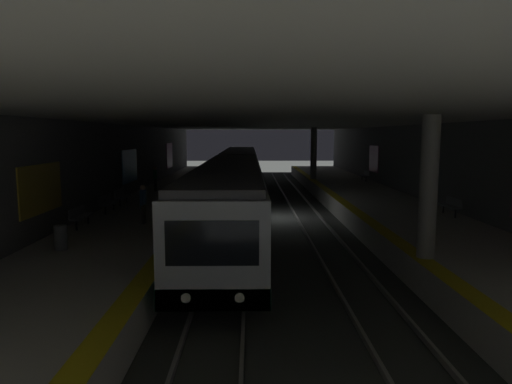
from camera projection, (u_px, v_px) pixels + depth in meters
The scene contains 20 objects.
ground_plane at pixel (272, 218), 27.29m from camera, with size 120.00×120.00×0.00m, color #383A38.
track_left at pixel (308, 217), 27.31m from camera, with size 60.00×1.53×0.16m.
track_right at pixel (235, 217), 27.25m from camera, with size 60.00×1.53×0.16m.
platform_left at pixel (380, 209), 27.31m from camera, with size 60.00×5.30×1.06m.
platform_right at pixel (162, 210), 27.14m from camera, with size 60.00×5.30×1.06m.
wall_left at pixel (430, 171), 27.06m from camera, with size 60.00×0.56×5.60m.
wall_right at pixel (112, 172), 26.84m from camera, with size 60.00×0.56×5.60m.
ceiling_slab at pixel (272, 120), 26.56m from camera, with size 60.00×19.40×0.40m.
pillar_near at pixel (429, 187), 14.33m from camera, with size 0.56×0.56×4.55m.
pillar_far at pixel (314, 153), 40.21m from camera, with size 0.56×0.56×4.55m.
metro_train at pixel (237, 179), 30.55m from camera, with size 39.77×2.83×3.49m.
bench_left_near at pixel (451, 205), 22.14m from camera, with size 1.70×0.47×0.86m.
bench_left_mid at pixel (365, 175), 38.71m from camera, with size 1.70×0.47×0.86m.
bench_right_near at pixel (80, 215), 19.30m from camera, with size 1.70×0.47×0.86m.
bench_right_mid at pixel (108, 202), 23.03m from camera, with size 1.70×0.47×0.86m.
bench_right_far at pixel (122, 195), 25.55m from camera, with size 1.70×0.47×0.86m.
person_waiting_near at pixel (155, 178), 31.64m from camera, with size 0.60×0.24×1.73m.
person_walking_mid at pixel (143, 202), 20.05m from camera, with size 0.60×0.24×1.74m.
suitcase_rolling at pixel (143, 203), 24.13m from camera, with size 0.38×0.24×0.94m.
trash_bin at pixel (61, 237), 15.57m from camera, with size 0.44×0.44×0.85m.
Camera 1 is at (-26.86, 1.29, 4.98)m, focal length 31.86 mm.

